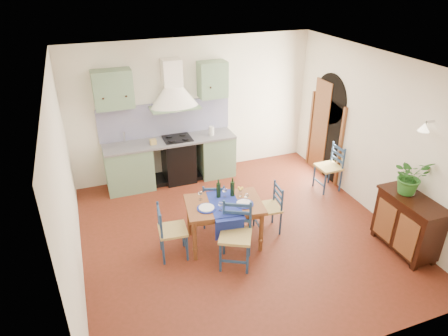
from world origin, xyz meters
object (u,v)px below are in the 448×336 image
Objects in this scene: dining_table at (224,208)px; chair_near at (236,235)px; potted_plant at (410,176)px; sideboard at (408,222)px.

dining_table reaches higher than chair_near.
dining_table is at bearing 159.72° from potted_plant.
dining_table is 0.53m from chair_near.
dining_table is 1.21× the size of sideboard.
dining_table is at bearing 156.13° from sideboard.
dining_table reaches higher than sideboard.
sideboard is (2.57, -1.14, -0.15)m from dining_table.
potted_plant reaches higher than sideboard.
dining_table is 2.82m from potted_plant.
chair_near is 1.74× the size of potted_plant.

